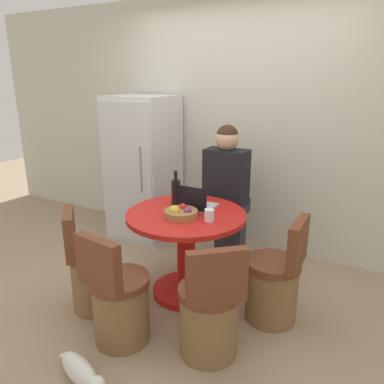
% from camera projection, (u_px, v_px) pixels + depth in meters
% --- Properties ---
extents(ground_plane, '(12.00, 12.00, 0.00)m').
position_uv_depth(ground_plane, '(166.00, 304.00, 3.08)').
color(ground_plane, '#9E8466').
extents(wall_back, '(7.00, 0.06, 2.60)m').
position_uv_depth(wall_back, '(239.00, 126.00, 3.91)').
color(wall_back, beige).
rests_on(wall_back, ground_plane).
extents(refrigerator, '(0.68, 0.64, 1.60)m').
position_uv_depth(refrigerator, '(143.00, 168.00, 4.22)').
color(refrigerator, silver).
rests_on(refrigerator, ground_plane).
extents(dining_table, '(0.98, 0.98, 0.74)m').
position_uv_depth(dining_table, '(186.00, 242.00, 3.11)').
color(dining_table, red).
rests_on(dining_table, ground_plane).
extents(chair_near_camera, '(0.42, 0.43, 0.84)m').
position_uv_depth(chair_near_camera, '(119.00, 304.00, 2.58)').
color(chair_near_camera, brown).
rests_on(chair_near_camera, ground_plane).
extents(chair_right_side, '(0.41, 0.41, 0.84)m').
position_uv_depth(chair_right_side, '(274.00, 285.00, 2.82)').
color(chair_right_side, brown).
rests_on(chair_right_side, ground_plane).
extents(chair_near_right_corner, '(0.48, 0.48, 0.84)m').
position_uv_depth(chair_near_right_corner, '(209.00, 316.00, 2.46)').
color(chair_near_right_corner, brown).
rests_on(chair_near_right_corner, ground_plane).
extents(chair_near_left_corner, '(0.48, 0.48, 0.84)m').
position_uv_depth(chair_near_left_corner, '(94.00, 274.00, 2.97)').
color(chair_near_left_corner, brown).
rests_on(chair_near_left_corner, ground_plane).
extents(person_seated, '(0.40, 0.37, 1.38)m').
position_uv_depth(person_seated, '(228.00, 188.00, 3.59)').
color(person_seated, '#2D2D38').
rests_on(person_seated, ground_plane).
extents(laptop, '(0.28, 0.25, 0.21)m').
position_uv_depth(laptop, '(196.00, 204.00, 3.13)').
color(laptop, '#B7B7BC').
rests_on(laptop, dining_table).
extents(fruit_bowl, '(0.26, 0.26, 0.10)m').
position_uv_depth(fruit_bowl, '(181.00, 213.00, 2.94)').
color(fruit_bowl, olive).
rests_on(fruit_bowl, dining_table).
extents(coffee_cup, '(0.07, 0.07, 0.10)m').
position_uv_depth(coffee_cup, '(209.00, 215.00, 2.85)').
color(coffee_cup, white).
rests_on(coffee_cup, dining_table).
extents(bottle, '(0.08, 0.08, 0.29)m').
position_uv_depth(bottle, '(176.00, 191.00, 3.22)').
color(bottle, black).
rests_on(bottle, dining_table).
extents(cat, '(0.47, 0.21, 0.18)m').
position_uv_depth(cat, '(81.00, 371.00, 2.26)').
color(cat, white).
rests_on(cat, ground_plane).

